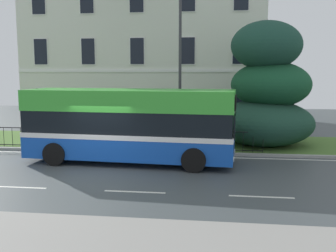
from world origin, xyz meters
TOP-DOWN VIEW (x-y plane):
  - ground_plane at (0.00, 0.97)m, footprint 60.00×56.00m
  - georgian_townhouse at (-0.57, 16.33)m, footprint 16.63×10.32m
  - iron_verge_railing at (-0.57, 4.40)m, footprint 14.63×0.04m
  - evergreen_tree at (7.09, 6.76)m, footprint 5.11×5.11m
  - single_decker_bus at (0.95, 2.28)m, footprint 8.94×3.11m
  - street_lamp_post at (2.81, 4.89)m, footprint 0.36×0.24m
  - litter_bin at (-1.12, 4.78)m, footprint 0.47×0.47m

SIDE VIEW (x-z plane):
  - ground_plane at x=0.00m, z-range -0.11..0.07m
  - iron_verge_railing at x=-0.57m, z-range 0.14..1.11m
  - litter_bin at x=-1.12m, z-range 0.12..1.26m
  - single_decker_bus at x=0.95m, z-range 0.08..3.18m
  - evergreen_tree at x=7.09m, z-range -0.47..5.90m
  - street_lamp_post at x=2.81m, z-range 0.62..8.15m
  - georgian_townhouse at x=-0.57m, z-range 0.16..13.07m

